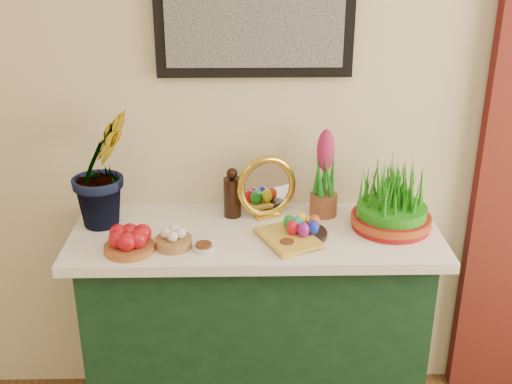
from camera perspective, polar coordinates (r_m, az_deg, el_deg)
sideboard at (r=2.69m, az=-0.02°, el=-12.33°), size 1.30×0.45×0.85m
tablecloth at (r=2.46m, az=-0.02°, el=-3.84°), size 1.40×0.55×0.04m
hyacinth_green at (r=2.46m, az=-13.65°, el=3.59°), size 0.39×0.39×0.60m
apple_bowl at (r=2.33m, az=-11.23°, el=-4.35°), size 0.23×0.23×0.09m
garlic_basket at (r=2.33m, az=-7.34°, el=-4.19°), size 0.16×0.16×0.07m
vinegar_cruet at (r=2.53m, az=-2.12°, el=-0.28°), size 0.07×0.07×0.20m
mirror at (r=2.52m, az=0.97°, el=0.41°), size 0.25×0.14×0.25m
book at (r=2.33m, az=0.97°, el=-4.47°), size 0.24×0.28×0.03m
spice_dish_left at (r=2.31m, az=-4.67°, el=-4.93°), size 0.07×0.07×0.03m
spice_dish_right at (r=2.32m, az=2.78°, el=-4.67°), size 0.06×0.06×0.03m
egg_plate at (r=2.40m, az=4.09°, el=-3.27°), size 0.20×0.20×0.08m
hyacinth_pink at (r=2.53m, az=6.11°, el=1.30°), size 0.11×0.11×0.36m
wheatgrass_sabzeh at (r=2.48m, az=12.04°, el=-0.84°), size 0.31×0.31×0.25m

